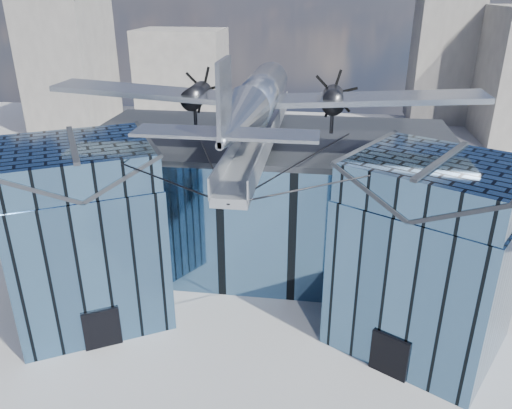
# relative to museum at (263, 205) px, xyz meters

# --- Properties ---
(ground_plane) EXTENTS (120.00, 120.00, 0.00)m
(ground_plane) POSITION_rel_museum_xyz_m (-0.00, -5.82, -5.54)
(ground_plane) COLOR gray
(museum) EXTENTS (32.88, 24.50, 17.60)m
(museum) POSITION_rel_museum_xyz_m (0.00, 0.00, 0.00)
(museum) COLOR #43688A
(museum) RESTS_ON ground
(bg_towers) EXTENTS (77.00, 24.50, 26.00)m
(bg_towers) POSITION_rel_museum_xyz_m (1.45, 44.67, 4.47)
(bg_towers) COLOR slate
(bg_towers) RESTS_ON ground
(tree_plaza_w) EXTENTS (4.19, 4.19, 5.71)m
(tree_plaza_w) POSITION_rel_museum_xyz_m (-15.59, -5.50, -1.68)
(tree_plaza_w) COLOR black
(tree_plaza_w) RESTS_ON ground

